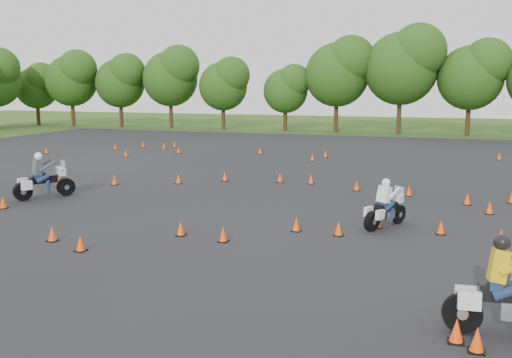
# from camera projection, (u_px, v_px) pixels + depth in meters

# --- Properties ---
(ground) EXTENTS (140.00, 140.00, 0.00)m
(ground) POSITION_uv_depth(u_px,v_px,m) (218.00, 235.00, 18.39)
(ground) COLOR #2D5119
(ground) RESTS_ON ground
(asphalt_pad) EXTENTS (62.00, 62.00, 0.00)m
(asphalt_pad) POSITION_uv_depth(u_px,v_px,m) (271.00, 199.00, 24.02)
(asphalt_pad) COLOR black
(asphalt_pad) RESTS_ON ground
(treeline) EXTENTS (87.17, 32.56, 10.89)m
(treeline) POSITION_uv_depth(u_px,v_px,m) (394.00, 86.00, 49.59)
(treeline) COLOR #264814
(treeline) RESTS_ON ground
(traffic_cones) EXTENTS (36.67, 32.98, 0.45)m
(traffic_cones) POSITION_uv_depth(u_px,v_px,m) (265.00, 196.00, 23.57)
(traffic_cones) COLOR #FF4D0A
(traffic_cones) RESTS_ON asphalt_pad
(rider_grey) EXTENTS (2.11, 2.57, 1.99)m
(rider_grey) POSITION_uv_depth(u_px,v_px,m) (44.00, 175.00, 24.15)
(rider_grey) COLOR #42454A
(rider_grey) RESTS_ON ground
(rider_white) EXTENTS (1.65, 2.27, 1.71)m
(rider_white) POSITION_uv_depth(u_px,v_px,m) (385.00, 203.00, 19.25)
(rider_white) COLOR white
(rider_white) RESTS_ON ground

